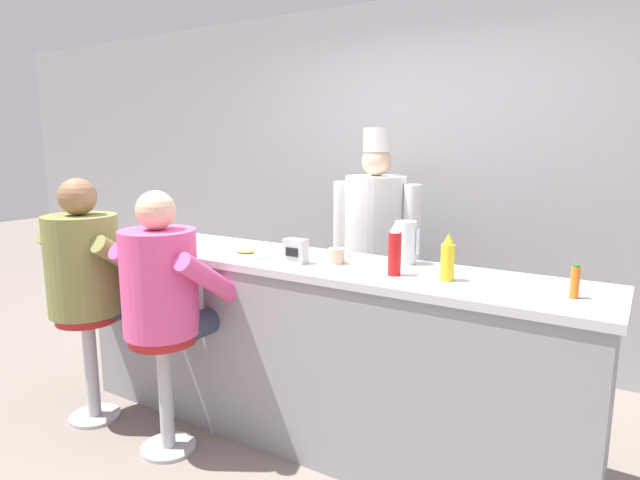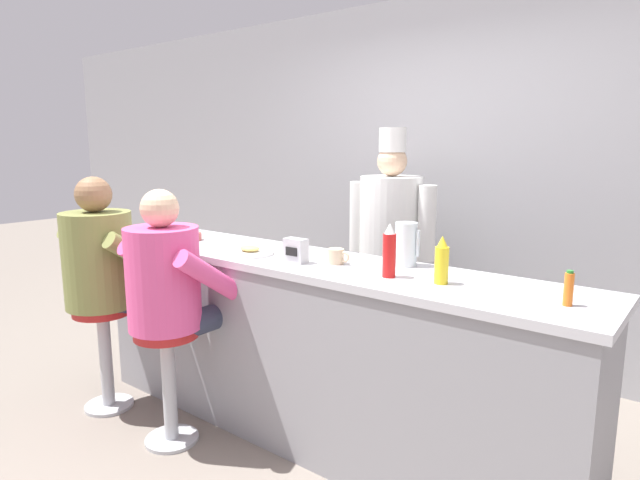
{
  "view_description": "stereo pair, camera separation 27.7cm",
  "coord_description": "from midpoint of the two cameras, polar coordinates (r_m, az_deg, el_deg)",
  "views": [
    {
      "loc": [
        1.53,
        -2.04,
        1.63
      ],
      "look_at": [
        0.08,
        0.27,
        1.13
      ],
      "focal_mm": 30.0,
      "sensor_mm": 36.0,
      "label": 1
    },
    {
      "loc": [
        1.75,
        -1.88,
        1.63
      ],
      "look_at": [
        0.08,
        0.27,
        1.13
      ],
      "focal_mm": 30.0,
      "sensor_mm": 36.0,
      "label": 2
    }
  ],
  "objects": [
    {
      "name": "napkin_dispenser_chrome",
      "position": [
        2.78,
        0.23,
        -1.16
      ],
      "size": [
        0.12,
        0.07,
        0.13
      ],
      "color": "silver",
      "rests_on": "diner_counter"
    },
    {
      "name": "diner_counter",
      "position": [
        3.01,
        1.79,
        -11.55
      ],
      "size": [
        2.99,
        0.6,
        1.01
      ],
      "color": "gray",
      "rests_on": "ground_plane"
    },
    {
      "name": "diner_seated_pink",
      "position": [
        2.92,
        -13.22,
        -4.9
      ],
      "size": [
        0.58,
        0.57,
        1.4
      ],
      "color": "#B2B5BA",
      "rests_on": "ground_plane"
    },
    {
      "name": "coffee_mug_tan",
      "position": [
        2.76,
        4.66,
        -1.78
      ],
      "size": [
        0.13,
        0.08,
        0.08
      ],
      "color": "beige",
      "rests_on": "diner_counter"
    },
    {
      "name": "diner_seated_olive",
      "position": [
        3.42,
        -19.92,
        -2.7
      ],
      "size": [
        0.61,
        0.61,
        1.44
      ],
      "color": "#B2B5BA",
      "rests_on": "ground_plane"
    },
    {
      "name": "wall_back",
      "position": [
        4.2,
        14.87,
        6.18
      ],
      "size": [
        10.0,
        0.06,
        2.7
      ],
      "color": "#99999E",
      "rests_on": "ground_plane"
    },
    {
      "name": "breakfast_plate",
      "position": [
        3.0,
        -4.89,
        -1.29
      ],
      "size": [
        0.27,
        0.27,
        0.05
      ],
      "color": "white",
      "rests_on": "diner_counter"
    },
    {
      "name": "cook_in_whites_near",
      "position": [
        3.82,
        9.57,
        -0.03
      ],
      "size": [
        0.68,
        0.43,
        1.73
      ],
      "color": "#232328",
      "rests_on": "ground_plane"
    },
    {
      "name": "cereal_bowl",
      "position": [
        3.5,
        -11.44,
        0.35
      ],
      "size": [
        0.14,
        0.14,
        0.05
      ],
      "color": "#B24C47",
      "rests_on": "diner_counter"
    },
    {
      "name": "ground_plane",
      "position": [
        3.03,
        -1.87,
        -22.17
      ],
      "size": [
        20.0,
        20.0,
        0.0
      ],
      "primitive_type": "plane",
      "color": "slate"
    },
    {
      "name": "hot_sauce_bottle_orange",
      "position": [
        2.31,
        28.18,
        -4.65
      ],
      "size": [
        0.04,
        0.04,
        0.14
      ],
      "color": "orange",
      "rests_on": "diner_counter"
    },
    {
      "name": "ketchup_bottle_red",
      "position": [
        2.51,
        10.56,
        -1.29
      ],
      "size": [
        0.06,
        0.06,
        0.25
      ],
      "color": "red",
      "rests_on": "diner_counter"
    },
    {
      "name": "water_pitcher_clear",
      "position": [
        2.76,
        12.03,
        -0.46
      ],
      "size": [
        0.13,
        0.11,
        0.22
      ],
      "color": "silver",
      "rests_on": "diner_counter"
    },
    {
      "name": "mustard_bottle_yellow",
      "position": [
        2.45,
        16.04,
        -2.26
      ],
      "size": [
        0.06,
        0.06,
        0.22
      ],
      "color": "yellow",
      "rests_on": "diner_counter"
    }
  ]
}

